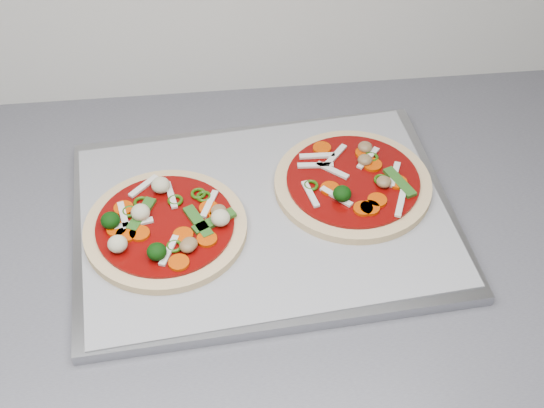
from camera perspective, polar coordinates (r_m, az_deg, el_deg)
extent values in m
cube|color=silver|center=(1.37, 3.21, -15.11)|extent=(3.60, 0.60, 0.86)
cube|color=slate|center=(1.00, 4.23, -2.25)|extent=(3.60, 0.60, 0.04)
cube|color=#94959A|center=(0.98, -0.59, -1.07)|extent=(0.51, 0.39, 0.02)
cube|color=#A2A3A7|center=(0.97, -0.60, -0.71)|extent=(0.49, 0.38, 0.00)
cylinder|color=tan|center=(0.95, -8.01, -1.82)|extent=(0.23, 0.23, 0.01)
cylinder|color=maroon|center=(0.95, -8.06, -1.52)|extent=(0.20, 0.20, 0.00)
cylinder|color=#D64A00|center=(0.94, -9.93, -2.20)|extent=(0.03, 0.03, 0.00)
cylinder|color=#D64A00|center=(0.95, -4.00, -0.90)|extent=(0.03, 0.03, 0.00)
ellipsoid|color=olive|center=(0.91, -6.37, -3.16)|extent=(0.02, 0.02, 0.01)
torus|color=#214C09|center=(0.97, -9.82, 0.13)|extent=(0.03, 0.03, 0.00)
cube|color=silver|center=(0.91, -7.77, -3.48)|extent=(0.02, 0.05, 0.00)
cube|color=silver|center=(1.00, -9.65, 1.34)|extent=(0.04, 0.04, 0.00)
torus|color=#214C09|center=(0.98, -5.57, 0.78)|extent=(0.02, 0.02, 0.00)
ellipsoid|color=olive|center=(0.91, -6.22, -2.99)|extent=(0.02, 0.02, 0.01)
cube|color=#2F601E|center=(0.94, -4.37, -1.30)|extent=(0.06, 0.04, 0.00)
ellipsoid|color=olive|center=(0.95, -4.03, -0.51)|extent=(0.02, 0.02, 0.01)
cylinder|color=#D64A00|center=(0.90, -7.03, -4.40)|extent=(0.03, 0.03, 0.00)
torus|color=#214C09|center=(0.97, -10.67, -0.56)|extent=(0.03, 0.03, 0.00)
cube|color=silver|center=(0.95, -10.36, -1.47)|extent=(0.05, 0.02, 0.00)
ellipsoid|color=beige|center=(0.95, -9.87, -0.62)|extent=(0.03, 0.03, 0.02)
torus|color=#214C09|center=(0.97, -5.15, 0.56)|extent=(0.03, 0.03, 0.00)
torus|color=#214C09|center=(0.97, -7.29, 0.27)|extent=(0.03, 0.03, 0.00)
cube|color=#2F601E|center=(0.96, -9.81, -0.77)|extent=(0.04, 0.06, 0.00)
cube|color=silver|center=(0.96, -4.74, 0.01)|extent=(0.03, 0.05, 0.00)
cylinder|color=#D64A00|center=(0.96, -4.78, -0.33)|extent=(0.03, 0.03, 0.00)
cylinder|color=#D64A00|center=(0.93, -6.71, -2.34)|extent=(0.04, 0.04, 0.00)
cylinder|color=#D64A00|center=(0.92, -4.93, -2.65)|extent=(0.03, 0.03, 0.00)
cube|color=silver|center=(0.96, -11.12, -0.88)|extent=(0.02, 0.05, 0.00)
ellipsoid|color=beige|center=(0.93, -3.91, -1.05)|extent=(0.03, 0.03, 0.02)
cube|color=silver|center=(0.98, -7.62, 0.67)|extent=(0.02, 0.05, 0.00)
ellipsoid|color=beige|center=(0.92, -11.55, -2.97)|extent=(0.03, 0.03, 0.02)
ellipsoid|color=#063306|center=(0.95, -12.08, -1.21)|extent=(0.03, 0.03, 0.02)
ellipsoid|color=#063306|center=(0.90, -8.67, -3.56)|extent=(0.03, 0.03, 0.02)
ellipsoid|color=beige|center=(0.98, -8.39, 1.42)|extent=(0.03, 0.03, 0.02)
cylinder|color=#D64A00|center=(0.95, -11.61, -1.88)|extent=(0.03, 0.03, 0.00)
torus|color=#214C09|center=(0.92, -7.36, -3.17)|extent=(0.03, 0.03, 0.00)
cylinder|color=#D64A00|center=(0.97, -11.11, -0.31)|extent=(0.04, 0.04, 0.00)
cylinder|color=#D64A00|center=(0.94, -10.94, -2.28)|extent=(0.03, 0.03, 0.00)
cube|color=#2F601E|center=(0.94, -5.59, -1.34)|extent=(0.04, 0.06, 0.00)
cylinder|color=tan|center=(1.01, 6.09, 1.51)|extent=(0.27, 0.27, 0.01)
cylinder|color=maroon|center=(1.00, 6.12, 1.82)|extent=(0.23, 0.23, 0.00)
cylinder|color=#D64A00|center=(0.96, 7.38, -0.30)|extent=(0.03, 0.03, 0.00)
cylinder|color=#D64A00|center=(0.97, 7.92, 0.28)|extent=(0.03, 0.03, 0.00)
ellipsoid|color=olive|center=(1.02, 7.02, 3.31)|extent=(0.02, 0.02, 0.01)
ellipsoid|color=olive|center=(1.04, 7.03, 4.28)|extent=(0.02, 0.02, 0.01)
cylinder|color=#D64A00|center=(0.96, 6.88, -0.35)|extent=(0.03, 0.03, 0.00)
cube|color=silver|center=(1.01, 3.29, 2.93)|extent=(0.05, 0.01, 0.00)
cube|color=#2F601E|center=(1.00, 9.59, 1.63)|extent=(0.03, 0.06, 0.00)
cylinder|color=#D64A00|center=(1.00, 9.45, 1.63)|extent=(0.04, 0.04, 0.00)
ellipsoid|color=olive|center=(0.99, 8.42, 1.66)|extent=(0.03, 0.03, 0.01)
torus|color=#214C09|center=(1.00, 8.24, 1.82)|extent=(0.03, 0.03, 0.00)
cube|color=silver|center=(0.97, 4.87, 0.56)|extent=(0.04, 0.04, 0.00)
ellipsoid|color=#063306|center=(0.96, 5.30, 0.78)|extent=(0.03, 0.03, 0.02)
cylinder|color=#D64A00|center=(1.04, 3.78, 4.22)|extent=(0.03, 0.03, 0.00)
cube|color=silver|center=(0.97, 9.66, 0.06)|extent=(0.03, 0.05, 0.00)
torus|color=#214C09|center=(0.98, 2.94, 1.40)|extent=(0.03, 0.03, 0.00)
cylinder|color=#D64A00|center=(1.04, 6.97, 3.84)|extent=(0.03, 0.03, 0.00)
cylinder|color=#D64A00|center=(0.98, 4.39, 1.17)|extent=(0.03, 0.03, 0.00)
torus|color=#214C09|center=(1.03, 7.48, 3.50)|extent=(0.03, 0.03, 0.00)
cube|color=silver|center=(1.03, 3.42, 3.64)|extent=(0.05, 0.01, 0.00)
cube|color=silver|center=(1.03, 4.80, 3.68)|extent=(0.04, 0.04, 0.00)
cube|color=silver|center=(0.97, 2.91, 0.75)|extent=(0.02, 0.05, 0.00)
cylinder|color=#D64A00|center=(1.02, 7.58, 2.94)|extent=(0.03, 0.03, 0.00)
cube|color=silver|center=(1.01, 9.20, 2.21)|extent=(0.03, 0.05, 0.00)
cube|color=silver|center=(1.03, 7.25, 3.46)|extent=(0.04, 0.04, 0.00)
cube|color=silver|center=(1.01, 4.57, 2.54)|extent=(0.04, 0.04, 0.00)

